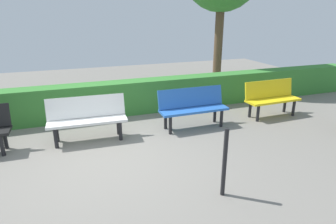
% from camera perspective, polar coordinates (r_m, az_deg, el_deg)
% --- Properties ---
extents(ground_plane, '(17.72, 17.72, 0.00)m').
position_cam_1_polar(ground_plane, '(5.22, -12.05, -8.57)').
color(ground_plane, gray).
extents(bench_yellow, '(1.37, 0.49, 0.86)m').
position_cam_1_polar(bench_yellow, '(7.32, 20.03, 2.88)').
color(bench_yellow, yellow).
rests_on(bench_yellow, ground_plane).
extents(bench_blue, '(1.51, 0.47, 0.86)m').
position_cam_1_polar(bench_blue, '(6.21, 4.98, 1.22)').
color(bench_blue, blue).
rests_on(bench_blue, ground_plane).
extents(bench_white, '(1.52, 0.54, 0.86)m').
position_cam_1_polar(bench_white, '(5.77, -15.91, -0.90)').
color(bench_white, white).
rests_on(bench_white, ground_plane).
extents(hedge_row, '(13.72, 0.50, 0.82)m').
position_cam_1_polar(hedge_row, '(7.17, -7.19, 3.01)').
color(hedge_row, '#387F33').
rests_on(hedge_row, ground_plane).
extents(railing_post_mid, '(0.06, 0.06, 1.00)m').
position_cam_1_polar(railing_post_mid, '(3.94, 11.28, -9.97)').
color(railing_post_mid, black).
rests_on(railing_post_mid, ground_plane).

